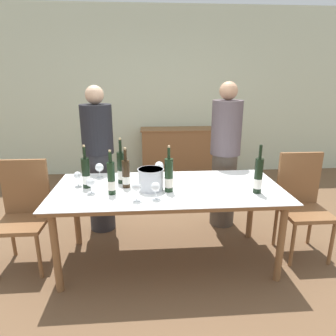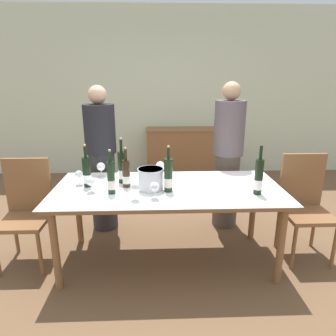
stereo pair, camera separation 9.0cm
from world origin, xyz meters
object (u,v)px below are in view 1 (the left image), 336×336
wine_glass_5 (91,183)px  person_host (99,161)px  wine_bottle_3 (169,176)px  wine_glass_2 (159,166)px  wine_bottle_5 (258,177)px  wine_glass_0 (99,168)px  chair_left_end (24,208)px  chair_right_end (302,198)px  wine_glass_1 (136,188)px  sideboard_cabinet (181,152)px  dining_table (168,194)px  wine_bottle_2 (111,179)px  wine_bottle_4 (121,168)px  wine_glass_3 (156,188)px  wine_glass_4 (78,176)px  person_guest_left (225,157)px  ice_bucket (151,179)px  wine_bottle_0 (86,174)px  wine_bottle_1 (126,174)px

wine_glass_5 → person_host: 0.79m
wine_bottle_3 → person_host: (-0.70, 0.79, -0.07)m
wine_glass_2 → wine_bottle_5: bearing=-31.3°
wine_glass_0 → wine_glass_2: size_ratio=0.94×
chair_left_end → chair_right_end: bearing=0.0°
wine_bottle_5 → wine_glass_1: 1.02m
wine_bottle_5 → wine_glass_2: size_ratio=2.68×
sideboard_cabinet → dining_table: sideboard_cabinet is taller
chair_right_end → wine_glass_5: bearing=-174.7°
sideboard_cabinet → wine_glass_1: (-0.69, -2.82, 0.42)m
sideboard_cabinet → wine_glass_0: bearing=-115.6°
wine_bottle_2 → wine_bottle_3: wine_bottle_3 is taller
dining_table → wine_bottle_2: 0.53m
wine_bottle_4 → wine_glass_5: 0.34m
wine_glass_3 → wine_glass_4: 0.77m
wine_bottle_5 → chair_left_end: wine_bottle_5 is taller
person_guest_left → chair_left_end: bearing=-162.9°
chair_left_end → chair_right_end: chair_right_end is taller
wine_bottle_3 → wine_glass_5: size_ratio=2.94×
wine_glass_4 → chair_left_end: chair_left_end is taller
ice_bucket → wine_bottle_0: wine_bottle_0 is taller
wine_bottle_2 → wine_bottle_3: 0.48m
dining_table → person_guest_left: size_ratio=1.23×
wine_bottle_2 → wine_glass_2: size_ratio=2.45×
wine_glass_5 → person_host: size_ratio=0.09×
wine_bottle_2 → wine_glass_2: wine_bottle_2 is taller
wine_glass_2 → wine_glass_3: 0.57m
wine_glass_2 → sideboard_cabinet: bearing=77.8°
wine_glass_0 → wine_glass_5: bearing=-92.0°
wine_glass_3 → chair_right_end: (1.42, 0.35, -0.28)m
wine_glass_0 → chair_left_end: bearing=-160.7°
person_host → wine_bottle_0: bearing=-91.4°
wine_glass_0 → sideboard_cabinet: bearing=64.4°
wine_glass_5 → wine_bottle_1: bearing=23.3°
wine_glass_0 → wine_glass_3: (0.52, -0.58, -0.00)m
wine_glass_4 → chair_right_end: 2.12m
sideboard_cabinet → wine_glass_2: 2.32m
wine_glass_0 → wine_glass_2: 0.58m
wine_glass_2 → wine_glass_5: size_ratio=1.13×
sideboard_cabinet → wine_glass_1: 2.93m
wine_glass_4 → chair_right_end: size_ratio=0.14×
chair_right_end → chair_left_end: bearing=-180.0°
sideboard_cabinet → wine_bottle_5: 2.78m
wine_bottle_0 → wine_bottle_5: 1.47m
wine_bottle_0 → wine_glass_1: (0.45, -0.33, -0.02)m
sideboard_cabinet → wine_glass_1: size_ratio=9.08×
wine_glass_3 → wine_bottle_2: bearing=159.2°
wine_bottle_0 → wine_glass_5: 0.16m
wine_glass_1 → wine_glass_3: wine_glass_1 is taller
chair_right_end → wine_glass_2: bearing=171.0°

